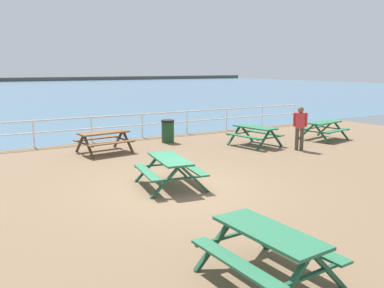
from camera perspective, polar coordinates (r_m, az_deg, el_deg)
name	(u,v)px	position (r m, az deg, el deg)	size (l,w,h in m)	color
ground_plane	(180,193)	(10.58, -1.68, -6.85)	(30.00, 24.00, 0.20)	brown
seaward_railing	(91,124)	(17.46, -14.00, 2.70)	(23.07, 0.07, 1.08)	white
picnic_table_near_left	(170,165)	(10.61, -3.11, -2.98)	(1.78, 2.01, 0.80)	#286B47
picnic_table_near_right	(324,126)	(18.58, 18.08, 2.40)	(2.06, 1.84, 0.80)	#286B47
picnic_table_mid_centre	(255,131)	(16.41, 8.84, 1.77)	(1.79, 2.02, 0.80)	#286B47
picnic_table_far_left	(104,137)	(15.22, -12.28, 0.96)	(1.98, 1.74, 0.80)	brown
picnic_table_far_right	(268,243)	(6.16, 10.68, -13.47)	(1.63, 1.88, 0.80)	#286B47
visitor	(300,125)	(15.82, 14.96, 2.54)	(0.42, 0.39, 1.66)	#4C4233
litter_bin	(168,131)	(16.99, -3.42, 1.83)	(0.55, 0.55, 0.95)	#1E4723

